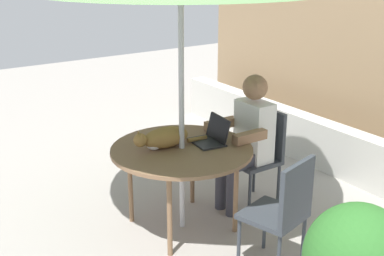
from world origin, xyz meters
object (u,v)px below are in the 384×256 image
Objects in this scene: patio_table at (182,154)px; cat at (163,138)px; chair_occupied at (260,149)px; laptop at (213,135)px; chair_empty at (284,207)px; person_seated at (248,135)px.

patio_table is 1.77× the size of cat.
chair_occupied is 2.70× the size of laptop.
laptop is (-0.90, 0.03, 0.27)m from chair_empty.
person_seated is at bearing -90.00° from chair_occupied.
laptop is (0.04, -0.41, 0.09)m from person_seated.
chair_empty reaches higher than patio_table.
chair_empty is 0.94m from laptop.
chair_occupied is at bearing 90.00° from patio_table.
laptop is 0.50× the size of cat.
chair_empty is at bearing -25.36° from person_seated.
patio_table is at bearing 55.53° from cat.
person_seated is at bearing 94.94° from laptop.
laptop is at bearing 82.77° from patio_table.
chair_occupied is (0.00, 0.85, -0.15)m from patio_table.
patio_table is at bearing -165.00° from chair_empty.
laptop is at bearing 73.40° from cat.
cat is at bearing -94.98° from chair_occupied.
laptop reaches higher than chair_occupied.
laptop reaches higher than chair_empty.
chair_occupied is 0.23m from person_seated.
person_seated is 0.83m from cat.
chair_empty is 0.72× the size of person_seated.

